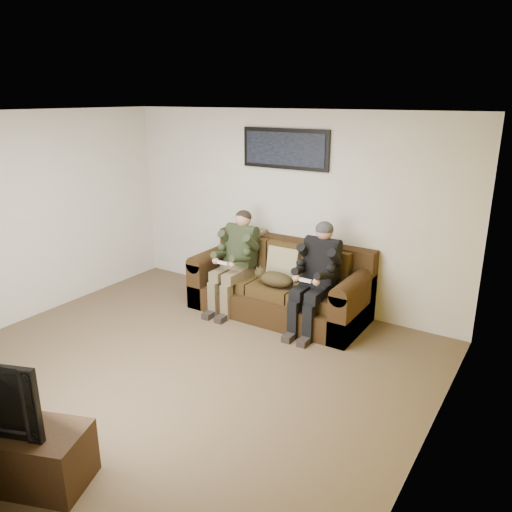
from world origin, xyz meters
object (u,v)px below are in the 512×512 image
Objects in this scene: sofa at (282,287)px; person_right at (317,271)px; person_left at (236,255)px; cat at (275,279)px; framed_poster at (285,149)px.

person_right is (0.59, -0.19, 0.39)m from sofa.
person_left is at bearing -161.98° from sofa.
person_left reaches higher than cat.
cat is at bearing -80.13° from sofa.
person_right reaches higher than person_left.
cat is 0.53× the size of framed_poster.
person_right reaches higher than cat.
framed_poster is at bearing 55.86° from person_left.
person_right is (1.18, 0.00, 0.00)m from person_left.
person_left reaches higher than sofa.
sofa is 1.73× the size of person_right.
person_right is at bearing 0.02° from person_left.
person_right reaches higher than sofa.
person_left is (-0.59, -0.19, 0.39)m from sofa.
cat is (-0.54, -0.08, -0.19)m from person_right.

